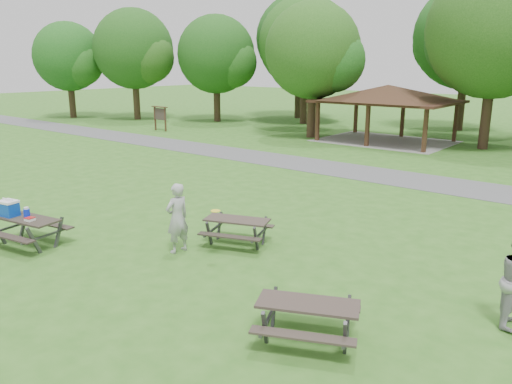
# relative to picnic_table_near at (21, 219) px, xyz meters

# --- Properties ---
(ground) EXTENTS (160.00, 160.00, 0.00)m
(ground) POSITION_rel_picnic_table_near_xyz_m (3.54, 1.16, -0.80)
(ground) COLOR #30671D
(ground) RESTS_ON ground
(asphalt_path) EXTENTS (120.00, 3.20, 0.02)m
(asphalt_path) POSITION_rel_picnic_table_near_xyz_m (3.54, 15.16, -0.79)
(asphalt_path) COLOR #4E4E51
(asphalt_path) RESTS_ON ground
(pavilion) EXTENTS (8.60, 7.01, 3.76)m
(pavilion) POSITION_rel_picnic_table_near_xyz_m (-0.46, 25.16, 2.26)
(pavilion) COLOR #3B2115
(pavilion) RESTS_ON ground
(notice_board) EXTENTS (1.60, 0.30, 1.88)m
(notice_board) POSITION_rel_picnic_table_near_xyz_m (-16.46, 19.16, 0.51)
(notice_board) COLOR #341D13
(notice_board) RESTS_ON ground
(tree_row_a) EXTENTS (7.56, 7.20, 9.97)m
(tree_row_a) POSITION_rel_picnic_table_near_xyz_m (-24.37, 23.18, 5.35)
(tree_row_a) COLOR #312215
(tree_row_a) RESTS_ON ground
(tree_row_b) EXTENTS (7.14, 6.80, 9.28)m
(tree_row_b) POSITION_rel_picnic_table_near_xyz_m (-17.37, 26.68, 4.87)
(tree_row_b) COLOR black
(tree_row_b) RESTS_ON ground
(tree_row_c) EXTENTS (8.19, 7.80, 10.67)m
(tree_row_c) POSITION_rel_picnic_table_near_xyz_m (-10.36, 30.18, 5.74)
(tree_row_c) COLOR black
(tree_row_c) RESTS_ON ground
(tree_row_d) EXTENTS (6.93, 6.60, 9.27)m
(tree_row_d) POSITION_rel_picnic_table_near_xyz_m (-5.37, 23.68, 4.97)
(tree_row_d) COLOR #322216
(tree_row_d) RESTS_ON ground
(tree_row_e) EXTENTS (8.40, 8.00, 11.02)m
(tree_row_e) POSITION_rel_picnic_table_near_xyz_m (5.64, 26.18, 5.98)
(tree_row_e) COLOR black
(tree_row_e) RESTS_ON ground
(tree_deep_a) EXTENTS (8.40, 8.00, 11.38)m
(tree_deep_a) POSITION_rel_picnic_table_near_xyz_m (-13.36, 33.68, 6.33)
(tree_deep_a) COLOR #2F2215
(tree_deep_a) RESTS_ON ground
(tree_deep_b) EXTENTS (8.40, 8.00, 11.13)m
(tree_deep_b) POSITION_rel_picnic_table_near_xyz_m (1.64, 34.18, 6.09)
(tree_deep_b) COLOR black
(tree_deep_b) RESTS_ON ground
(tree_flank_left) EXTENTS (6.72, 6.40, 8.93)m
(tree_flank_left) POSITION_rel_picnic_table_near_xyz_m (-30.38, 20.18, 4.73)
(tree_flank_left) COLOR #2E2014
(tree_flank_left) RESTS_ON ground
(picnic_table_near) EXTENTS (2.26, 1.94, 1.39)m
(picnic_table_near) POSITION_rel_picnic_table_near_xyz_m (0.00, 0.00, 0.00)
(picnic_table_near) COLOR #2A241E
(picnic_table_near) RESTS_ON ground
(picnic_table_middle) EXTENTS (2.26, 2.05, 0.81)m
(picnic_table_middle) POSITION_rel_picnic_table_near_xyz_m (4.81, 3.95, -0.21)
(picnic_table_middle) COLOR #332A25
(picnic_table_middle) RESTS_ON ground
(picnic_table_far) EXTENTS (2.38, 2.19, 0.83)m
(picnic_table_far) POSITION_rel_picnic_table_near_xyz_m (9.31, 0.85, -0.19)
(picnic_table_far) COLOR #312823
(picnic_table_far) RESTS_ON ground
(frisbee_in_flight) EXTENTS (0.31, 0.31, 0.02)m
(frisbee_in_flight) POSITION_rel_picnic_table_near_xyz_m (5.17, 2.70, 0.59)
(frisbee_in_flight) COLOR yellow
(frisbee_in_flight) RESTS_ON ground
(frisbee_thrower) EXTENTS (0.54, 0.77, 1.98)m
(frisbee_thrower) POSITION_rel_picnic_table_near_xyz_m (3.92, 2.47, 0.19)
(frisbee_thrower) COLOR #A0A0A2
(frisbee_thrower) RESTS_ON ground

